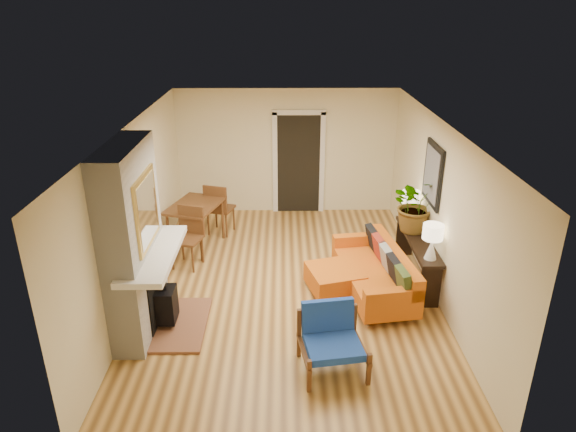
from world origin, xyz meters
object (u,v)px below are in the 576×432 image
blue_chair (331,335)px  lamp_near (432,238)px  dining_table (200,214)px  sofa (378,272)px  ottoman (335,278)px  console_table (418,247)px  houseplant (416,204)px  lamp_far (410,202)px

blue_chair → lamp_near: size_ratio=1.61×
blue_chair → dining_table: bearing=122.2°
sofa → ottoman: size_ratio=2.17×
console_table → lamp_near: 0.84m
sofa → houseplant: size_ratio=2.25×
blue_chair → houseplant: houseplant is taller
ottoman → lamp_far: 1.92m
houseplant → console_table: bearing=-88.1°
lamp_near → ottoman: bearing=167.5°
ottoman → blue_chair: size_ratio=1.10×
sofa → lamp_near: size_ratio=3.82×
dining_table → houseplant: 3.77m
blue_chair → ottoman: bearing=82.9°
houseplant → lamp_far: bearing=88.5°
dining_table → console_table: size_ratio=1.05×
sofa → houseplant: 1.28m
ottoman → blue_chair: (-0.22, -1.73, 0.21)m
lamp_far → console_table: bearing=-90.0°
sofa → lamp_near: 1.04m
dining_table → lamp_far: 3.69m
sofa → ottoman: sofa is taller
ottoman → console_table: 1.44m
dining_table → houseplant: size_ratio=2.13×
lamp_near → houseplant: houseplant is taller
lamp_far → houseplant: houseplant is taller
sofa → blue_chair: bearing=-116.9°
sofa → lamp_far: (0.68, 1.08, 0.72)m
lamp_near → lamp_far: same height
blue_chair → sofa: bearing=63.1°
ottoman → dining_table: bearing=145.6°
sofa → lamp_near: lamp_near is taller
dining_table → lamp_far: size_ratio=3.61×
sofa → lamp_near: bearing=-23.8°
lamp_near → houseplant: bearing=90.6°
sofa → blue_chair: blue_chair is taller
blue_chair → lamp_near: lamp_near is taller
lamp_near → lamp_far: size_ratio=1.00×
blue_chair → dining_table: 3.91m
console_table → lamp_near: size_ratio=3.43×
sofa → dining_table: dining_table is taller
dining_table → lamp_near: size_ratio=3.61×
blue_chair → console_table: size_ratio=0.47×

